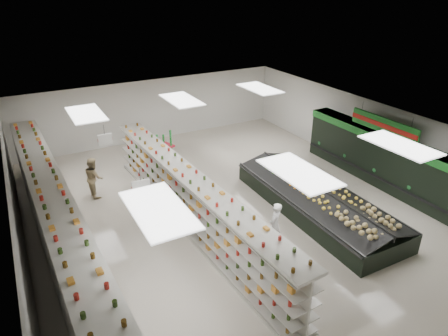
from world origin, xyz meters
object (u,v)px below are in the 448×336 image
soda_endcap (161,149)px  shopper_main (275,225)px  produce_island (316,199)px  shopper_background (94,177)px  gondola_left (56,221)px  gondola_center (191,204)px

soda_endcap → shopper_main: size_ratio=0.90×
shopper_main → produce_island: bearing=170.3°
soda_endcap → shopper_background: bearing=-152.9°
gondola_left → shopper_background: 3.54m
shopper_main → shopper_background: shopper_background is taller
gondola_left → shopper_main: bearing=-28.6°
shopper_main → shopper_background: 7.51m
shopper_background → produce_island: bearing=-130.1°
gondola_left → shopper_main: (6.13, -3.08, -0.29)m
produce_island → shopper_background: (-6.92, 5.12, 0.33)m
gondola_left → soda_endcap: gondola_left is taller
soda_endcap → shopper_background: (-3.45, -1.77, 0.14)m
gondola_center → soda_endcap: gondola_center is taller
shopper_main → shopper_background: (-4.34, 6.13, 0.04)m
shopper_background → gondola_center: bearing=-151.6°
gondola_center → gondola_left: bearing=166.0°
produce_island → shopper_main: bearing=-158.7°
shopper_main → soda_endcap: bearing=-114.6°
gondola_left → soda_endcap: (5.24, 4.81, -0.39)m
gondola_center → shopper_main: gondola_center is taller
produce_island → shopper_background: 8.62m
soda_endcap → gondola_center: bearing=-100.3°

